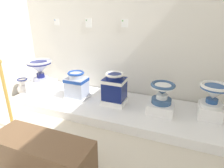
# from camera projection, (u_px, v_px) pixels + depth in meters

# --- Properties ---
(wall_back) EXTENTS (4.22, 0.06, 3.16)m
(wall_back) POSITION_uv_depth(u_px,v_px,m) (128.00, 5.00, 2.96)
(wall_back) COLOR silver
(wall_back) RESTS_ON ground_plane
(display_platform) EXTENTS (3.40, 1.04, 0.13)m
(display_platform) POSITION_uv_depth(u_px,v_px,m) (115.00, 107.00, 3.01)
(display_platform) COLOR white
(display_platform) RESTS_ON ground_plane
(plinth_block_rightmost) EXTENTS (0.40, 0.37, 0.22)m
(plinth_block_rightmost) POSITION_uv_depth(u_px,v_px,m) (42.00, 86.00, 3.38)
(plinth_block_rightmost) COLOR white
(plinth_block_rightmost) RESTS_ON display_platform
(antique_toilet_rightmost) EXTENTS (0.41, 0.41, 0.36)m
(antique_toilet_rightmost) POSITION_uv_depth(u_px,v_px,m) (39.00, 67.00, 3.25)
(antique_toilet_rightmost) COLOR #AEB1D1
(antique_toilet_rightmost) RESTS_ON plinth_block_rightmost
(plinth_block_pale_glazed) EXTENTS (0.36, 0.29, 0.04)m
(plinth_block_pale_glazed) POSITION_uv_depth(u_px,v_px,m) (78.00, 97.00, 3.18)
(plinth_block_pale_glazed) COLOR white
(plinth_block_pale_glazed) RESTS_ON display_platform
(antique_toilet_pale_glazed) EXTENTS (0.33, 0.28, 0.41)m
(antique_toilet_pale_glazed) POSITION_uv_depth(u_px,v_px,m) (77.00, 84.00, 3.10)
(antique_toilet_pale_glazed) COLOR #AEB8D0
(antique_toilet_pale_glazed) RESTS_ON plinth_block_pale_glazed
(plinth_block_broad_patterned) EXTENTS (0.36, 0.33, 0.08)m
(plinth_block_broad_patterned) POSITION_uv_depth(u_px,v_px,m) (114.00, 101.00, 2.99)
(plinth_block_broad_patterned) COLOR white
(plinth_block_broad_patterned) RESTS_ON display_platform
(antique_toilet_broad_patterned) EXTENTS (0.33, 0.30, 0.42)m
(antique_toilet_broad_patterned) POSITION_uv_depth(u_px,v_px,m) (114.00, 86.00, 2.89)
(antique_toilet_broad_patterned) COLOR navy
(antique_toilet_broad_patterned) RESTS_ON plinth_block_broad_patterned
(plinth_block_central_ornate) EXTENTS (0.36, 0.36, 0.14)m
(plinth_block_central_ornate) POSITION_uv_depth(u_px,v_px,m) (161.00, 107.00, 2.73)
(plinth_block_central_ornate) COLOR white
(plinth_block_central_ornate) RESTS_ON display_platform
(antique_toilet_central_ornate) EXTENTS (0.34, 0.34, 0.29)m
(antique_toilet_central_ornate) POSITION_uv_depth(u_px,v_px,m) (162.00, 91.00, 2.63)
(antique_toilet_central_ornate) COLOR #31527E
(antique_toilet_central_ornate) RESTS_ON plinth_block_central_ornate
(plinth_block_leftmost) EXTENTS (0.29, 0.30, 0.18)m
(plinth_block_leftmost) POSITION_uv_depth(u_px,v_px,m) (210.00, 112.00, 2.57)
(plinth_block_leftmost) COLOR white
(plinth_block_leftmost) RESTS_ON display_platform
(antique_toilet_leftmost) EXTENTS (0.37, 0.37, 0.31)m
(antique_toilet_leftmost) POSITION_uv_depth(u_px,v_px,m) (214.00, 93.00, 2.47)
(antique_toilet_leftmost) COLOR white
(antique_toilet_leftmost) RESTS_ON plinth_block_leftmost
(info_placard_first) EXTENTS (0.10, 0.01, 0.11)m
(info_placard_first) POSITION_uv_depth(u_px,v_px,m) (57.00, 22.00, 3.50)
(info_placard_first) COLOR white
(info_placard_second) EXTENTS (0.12, 0.01, 0.15)m
(info_placard_second) POSITION_uv_depth(u_px,v_px,m) (89.00, 23.00, 3.27)
(info_placard_second) COLOR white
(info_placard_third) EXTENTS (0.11, 0.01, 0.13)m
(info_placard_third) POSITION_uv_depth(u_px,v_px,m) (125.00, 23.00, 3.04)
(info_placard_third) COLOR white
(decorative_vase_corner) EXTENTS (0.23, 0.23, 0.33)m
(decorative_vase_corner) POSITION_uv_depth(u_px,v_px,m) (24.00, 88.00, 3.55)
(decorative_vase_corner) COLOR navy
(decorative_vase_corner) RESTS_ON ground_plane
(stanchion_post_near_left) EXTENTS (0.24, 0.24, 0.97)m
(stanchion_post_near_left) POSITION_uv_depth(u_px,v_px,m) (10.00, 110.00, 2.45)
(stanchion_post_near_left) COLOR #B98F3C
(stanchion_post_near_left) RESTS_ON ground_plane
(museum_bench) EXTENTS (0.98, 0.36, 0.40)m
(museum_bench) POSITION_uv_depth(u_px,v_px,m) (43.00, 157.00, 1.80)
(museum_bench) COLOR brown
(museum_bench) RESTS_ON ground_plane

